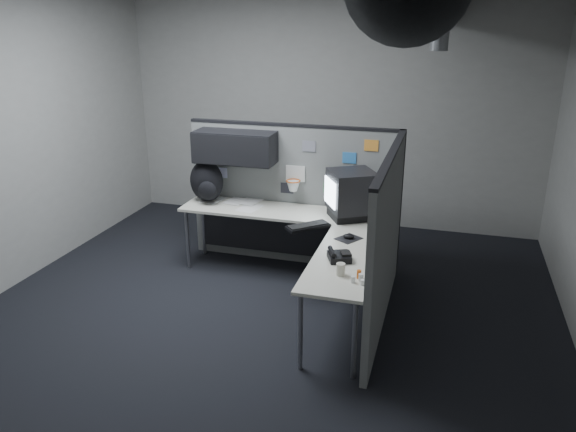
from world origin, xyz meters
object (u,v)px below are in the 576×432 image
(keyboard, at_px, (308,226))
(phone, at_px, (339,256))
(desk, at_px, (299,232))
(backpack, at_px, (207,182))
(monitor, at_px, (351,194))

(keyboard, xyz_separation_m, phone, (0.45, -0.69, 0.02))
(desk, distance_m, keyboard, 0.25)
(keyboard, xyz_separation_m, backpack, (-1.32, 0.50, 0.21))
(keyboard, relative_size, phone, 1.65)
(monitor, bearing_deg, keyboard, -114.75)
(desk, height_order, monitor, monitor)
(desk, relative_size, monitor, 3.83)
(monitor, height_order, backpack, monitor)
(backpack, bearing_deg, monitor, -9.26)
(keyboard, bearing_deg, monitor, 51.04)
(desk, xyz_separation_m, keyboard, (0.14, -0.16, 0.14))
(backpack, bearing_deg, desk, -22.58)
(monitor, xyz_separation_m, backpack, (-1.68, 0.08, -0.03))
(desk, bearing_deg, monitor, 27.82)
(desk, bearing_deg, keyboard, -50.06)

